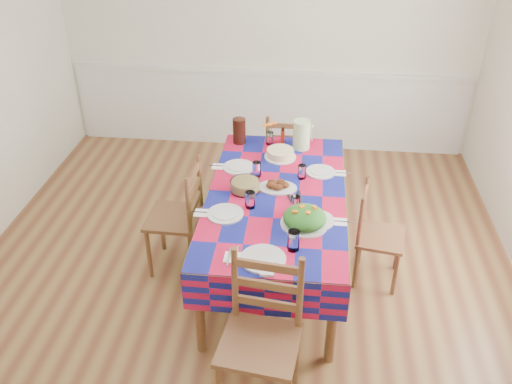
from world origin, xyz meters
TOP-DOWN VIEW (x-y plane):
  - room at (0.00, 0.00)m, footprint 4.58×5.08m
  - wainscot at (0.00, 2.48)m, footprint 4.41×0.06m
  - dining_table at (0.27, 0.21)m, footprint 1.05×1.94m
  - setting_near_head at (0.30, -0.53)m, footprint 0.48×0.32m
  - setting_left_near at (-0.02, -0.06)m, footprint 0.48×0.29m
  - setting_left_far at (-0.02, 0.53)m, footprint 0.47×0.28m
  - setting_right_near at (0.52, -0.07)m, footprint 0.47×0.27m
  - setting_right_far at (0.55, 0.53)m, footprint 0.45×0.26m
  - meat_platter at (0.27, 0.29)m, footprint 0.30×0.22m
  - salad_platter at (0.49, -0.17)m, footprint 0.33×0.33m
  - pasta_bowl at (0.02, 0.24)m, footprint 0.23×0.23m
  - cake at (0.25, 0.79)m, footprint 0.27×0.27m
  - serving_utensils at (0.43, 0.09)m, footprint 0.16×0.35m
  - flower_vase at (0.14, 1.03)m, footprint 0.13×0.11m
  - hot_sauce at (0.25, 1.06)m, footprint 0.04×0.04m
  - green_pitcher at (0.42, 0.98)m, footprint 0.15×0.15m
  - tea_pitcher at (-0.13, 1.03)m, footprint 0.11×0.11m
  - name_card at (0.28, -0.73)m, footprint 0.09×0.03m
  - chair_near at (0.27, -1.01)m, footprint 0.51×0.49m
  - chair_far at (0.27, 1.44)m, footprint 0.40×0.38m
  - chair_left at (-0.51, 0.21)m, footprint 0.42×0.44m
  - chair_right at (1.05, 0.22)m, footprint 0.41×0.43m

SIDE VIEW (x-z plane):
  - chair_right at x=1.05m, z-range -0.01..0.84m
  - chair_far at x=0.27m, z-range -0.01..0.88m
  - chair_left at x=-0.51m, z-range -0.01..0.96m
  - wainscot at x=0.00m, z-range 0.03..0.95m
  - chair_near at x=0.27m, z-range -0.01..1.03m
  - dining_table at x=0.27m, z-range 0.29..1.05m
  - serving_utensils at x=0.43m, z-range 0.76..0.77m
  - name_card at x=0.28m, z-range 0.76..0.78m
  - meat_platter at x=0.27m, z-range 0.75..0.81m
  - setting_right_far at x=0.55m, z-range 0.72..0.84m
  - setting_right_near at x=0.52m, z-range 0.72..0.84m
  - setting_left_far at x=-0.02m, z-range 0.72..0.85m
  - setting_left_near at x=-0.02m, z-range 0.72..0.85m
  - setting_near_head at x=0.30m, z-range 0.72..0.86m
  - cake at x=0.25m, z-range 0.75..0.83m
  - pasta_bowl at x=0.02m, z-range 0.76..0.84m
  - salad_platter at x=0.49m, z-range 0.74..0.88m
  - hot_sauce at x=0.25m, z-range 0.76..0.91m
  - flower_vase at x=0.14m, z-range 0.74..0.95m
  - tea_pitcher at x=-0.13m, z-range 0.76..0.98m
  - green_pitcher at x=0.42m, z-range 0.76..1.01m
  - room at x=0.00m, z-range -0.04..2.74m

